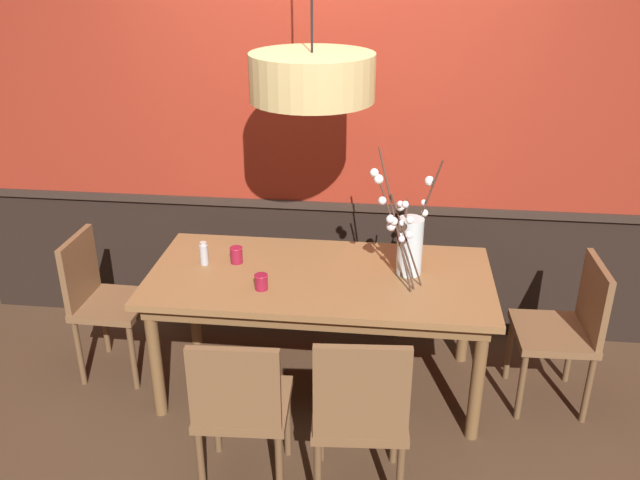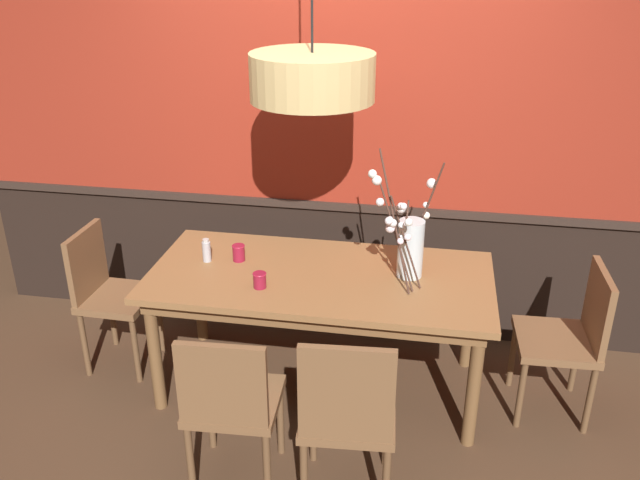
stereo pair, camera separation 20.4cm
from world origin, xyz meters
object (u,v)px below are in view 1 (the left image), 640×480
Objects in this scene: candle_holder_nearer_center at (261,282)px; chair_far_side_right at (376,250)px; candle_holder_nearer_edge at (236,255)px; chair_near_side_left at (241,404)px; vase_with_blossoms at (408,242)px; pendant_lamp at (312,77)px; dining_table at (320,287)px; chair_near_side_right at (360,411)px; condiment_bottle at (204,254)px; chair_head_west_end at (101,297)px; chair_head_east_end at (567,325)px; chair_far_side_left at (289,244)px.

chair_far_side_right is at bearing 61.17° from candle_holder_nearer_center.
chair_far_side_right is at bearing 44.08° from candle_holder_nearer_edge.
vase_with_blossoms is at bearing 50.99° from chair_near_side_left.
candle_holder_nearer_center is 1.09m from pendant_lamp.
pendant_lamp is (0.25, 0.22, 1.04)m from candle_holder_nearer_center.
chair_far_side_right is 1.27× the size of vase_with_blossoms.
dining_table is at bearing 72.73° from chair_near_side_left.
pendant_lamp is at bearing 75.36° from chair_near_side_left.
chair_near_side_right is 1.72m from chair_far_side_right.
candle_holder_nearer_edge is 1.13m from pendant_lamp.
chair_near_side_left is at bearing -66.01° from condiment_bottle.
chair_near_side_right is at bearing -101.81° from vase_with_blossoms.
condiment_bottle is (-0.38, 0.25, 0.02)m from candle_holder_nearer_center.
chair_near_side_left is (1.04, -0.87, -0.01)m from chair_head_west_end.
vase_with_blossoms is at bearing 7.08° from dining_table.
chair_near_side_right is 1.04m from vase_with_blossoms.
candle_holder_nearer_center is at bearing -33.69° from condiment_bottle.
chair_head_west_end is 0.70× the size of pendant_lamp.
chair_head_west_end is 6.42× the size of condiment_bottle.
chair_far_side_right reaches higher than condiment_bottle.
chair_near_side_right is 1.32× the size of vase_with_blossoms.
chair_head_east_end is at bearing 28.14° from chair_near_side_left.
chair_near_side_left is at bearing 178.09° from chair_near_side_right.
chair_far_side_left is 1.22m from vase_with_blossoms.
vase_with_blossoms is (0.48, 0.06, 0.27)m from dining_table.
chair_near_side_left is at bearing -88.03° from candle_holder_nearer_center.
candle_holder_nearer_center is at bearing -118.83° from chair_far_side_right.
candle_holder_nearer_center is (0.03, -1.09, 0.29)m from chair_far_side_left.
candle_holder_nearer_edge is at bearing -135.92° from chair_far_side_right.
candle_holder_nearer_edge reaches higher than dining_table.
pendant_lamp is (0.45, -0.08, 1.03)m from candle_holder_nearer_edge.
chair_far_side_right is 1.59m from pendant_lamp.
pendant_lamp is at bearing -111.51° from chair_far_side_right.
candle_holder_nearer_center is (-1.66, -0.22, 0.29)m from chair_head_east_end.
vase_with_blossoms is (-0.89, 0.04, 0.44)m from chair_head_east_end.
vase_with_blossoms reaches higher than chair_near_side_right.
dining_table is 0.51m from candle_holder_nearer_edge.
chair_far_side_left reaches higher than dining_table.
vase_with_blossoms is 0.56× the size of pendant_lamp.
chair_head_east_end is 0.97× the size of chair_far_side_right.
condiment_bottle is at bearing 135.82° from chair_near_side_right.
pendant_lamp reaches higher than chair_near_side_right.
vase_with_blossoms is at bearing 0.61° from condiment_bottle.
pendant_lamp is (0.63, -0.04, 1.01)m from condiment_bottle.
chair_head_east_end is at bearing -27.10° from chair_far_side_left.
chair_near_side_right is 1.35m from condiment_bottle.
condiment_bottle is at bearing -179.39° from vase_with_blossoms.
chair_far_side_left is 1.31m from chair_head_west_end.
candle_holder_nearer_edge is (-0.20, 0.29, 0.01)m from candle_holder_nearer_center.
chair_near_side_left is at bearing -40.02° from chair_head_west_end.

